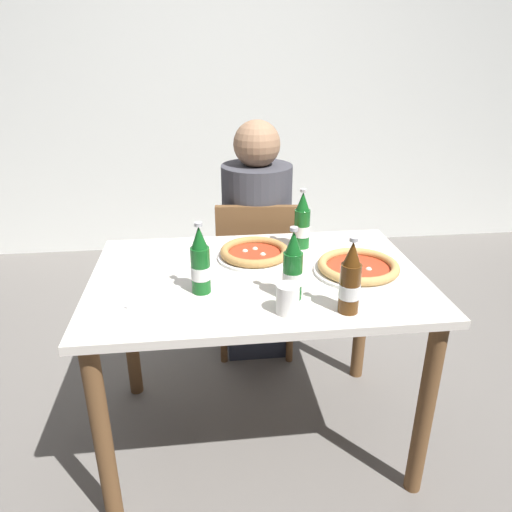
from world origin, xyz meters
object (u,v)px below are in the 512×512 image
(diner_seated, at_px, (257,247))
(beer_bottle_extra, at_px, (200,263))
(beer_bottle_center, at_px, (302,223))
(beer_bottle_right, at_px, (293,269))
(paper_cup, at_px, (288,299))
(beer_bottle_left, at_px, (350,281))
(napkin_with_cutlery, at_px, (145,296))
(chair_behind_table, at_px, (256,269))
(pizza_margherita_near, at_px, (255,253))
(pizza_marinara_far, at_px, (358,268))
(dining_table_main, at_px, (258,302))

(diner_seated, relative_size, beer_bottle_extra, 4.89)
(diner_seated, xyz_separation_m, beer_bottle_center, (0.14, -0.42, 0.27))
(beer_bottle_right, relative_size, paper_cup, 2.60)
(beer_bottle_left, bearing_deg, napkin_with_cutlery, 164.98)
(chair_behind_table, relative_size, beer_bottle_extra, 3.44)
(pizza_margherita_near, bearing_deg, chair_behind_table, 82.44)
(diner_seated, distance_m, pizza_margherita_near, 0.55)
(beer_bottle_left, relative_size, paper_cup, 2.60)
(diner_seated, relative_size, paper_cup, 12.73)
(pizza_marinara_far, relative_size, beer_bottle_extra, 1.30)
(diner_seated, bearing_deg, napkin_with_cutlery, -120.55)
(napkin_with_cutlery, bearing_deg, dining_table_main, 18.15)
(beer_bottle_center, distance_m, beer_bottle_right, 0.45)
(pizza_marinara_far, height_order, beer_bottle_left, beer_bottle_left)
(beer_bottle_left, relative_size, beer_bottle_extra, 1.00)
(beer_bottle_center, bearing_deg, beer_bottle_extra, -139.76)
(dining_table_main, distance_m, beer_bottle_right, 0.30)
(dining_table_main, height_order, napkin_with_cutlery, napkin_with_cutlery)
(beer_bottle_left, xyz_separation_m, paper_cup, (-0.19, 0.01, -0.06))
(beer_bottle_left, bearing_deg, paper_cup, 175.91)
(beer_bottle_extra, bearing_deg, paper_cup, -33.18)
(beer_bottle_extra, xyz_separation_m, napkin_with_cutlery, (-0.19, -0.01, -0.10))
(pizza_margherita_near, xyz_separation_m, beer_bottle_right, (0.08, -0.34, 0.08))
(chair_behind_table, xyz_separation_m, diner_seated, (0.01, 0.05, 0.10))
(beer_bottle_left, distance_m, beer_bottle_extra, 0.49)
(beer_bottle_center, relative_size, beer_bottle_extra, 1.00)
(pizza_marinara_far, height_order, beer_bottle_right, beer_bottle_right)
(beer_bottle_left, bearing_deg, pizza_marinara_far, 66.17)
(pizza_margherita_near, bearing_deg, beer_bottle_extra, -129.07)
(dining_table_main, distance_m, pizza_margherita_near, 0.20)
(chair_behind_table, relative_size, beer_bottle_center, 3.44)
(beer_bottle_center, bearing_deg, napkin_with_cutlery, -148.72)
(pizza_marinara_far, bearing_deg, beer_bottle_extra, -171.83)
(beer_bottle_center, relative_size, napkin_with_cutlery, 1.09)
(pizza_marinara_far, bearing_deg, napkin_with_cutlery, -172.77)
(beer_bottle_center, height_order, napkin_with_cutlery, beer_bottle_center)
(pizza_margherita_near, distance_m, pizza_marinara_far, 0.40)
(dining_table_main, relative_size, chair_behind_table, 1.41)
(paper_cup, bearing_deg, beer_bottle_center, 73.80)
(beer_bottle_center, height_order, beer_bottle_extra, same)
(diner_seated, xyz_separation_m, beer_bottle_right, (0.01, -0.85, 0.27))
(beer_bottle_left, bearing_deg, diner_seated, 100.20)
(pizza_marinara_far, height_order, beer_bottle_center, beer_bottle_center)
(dining_table_main, relative_size, beer_bottle_left, 4.86)
(dining_table_main, xyz_separation_m, napkin_with_cutlery, (-0.39, -0.13, 0.12))
(beer_bottle_extra, bearing_deg, chair_behind_table, 69.42)
(chair_behind_table, bearing_deg, diner_seated, -92.35)
(pizza_margherita_near, height_order, beer_bottle_extra, beer_bottle_extra)
(chair_behind_table, relative_size, paper_cup, 8.95)
(pizza_marinara_far, bearing_deg, beer_bottle_right, -149.82)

